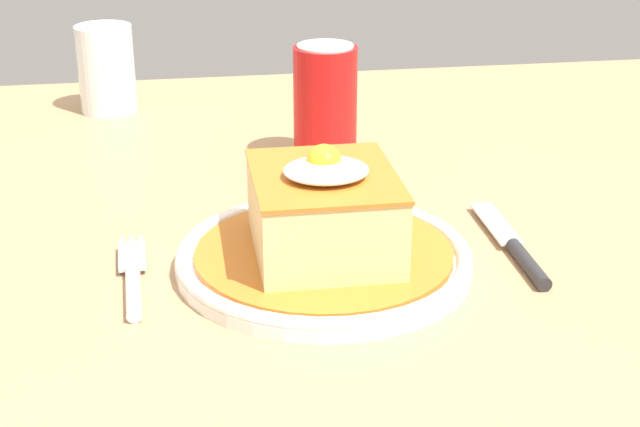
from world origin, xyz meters
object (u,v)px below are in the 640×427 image
object	(u,v)px
soda_can	(325,104)
drinking_glass	(107,75)
fork	(133,280)
main_plate	(324,258)
knife	(518,252)

from	to	relation	value
soda_can	drinking_glass	size ratio (longest dim) A/B	1.18
fork	drinking_glass	distance (m)	0.48
main_plate	fork	world-z (taller)	main_plate
fork	knife	xyz separation A→B (m)	(0.32, 0.00, 0.00)
main_plate	soda_can	distance (m)	0.26
fork	main_plate	bearing A→B (deg)	3.54
main_plate	soda_can	bearing A→B (deg)	80.46
knife	main_plate	bearing A→B (deg)	177.43
fork	knife	world-z (taller)	same
fork	soda_can	size ratio (longest dim) A/B	1.14
drinking_glass	main_plate	bearing A→B (deg)	-67.73
soda_can	fork	bearing A→B (deg)	-126.92
main_plate	drinking_glass	xyz separation A→B (m)	(-0.19, 0.47, 0.04)
main_plate	knife	distance (m)	0.16
knife	drinking_glass	distance (m)	0.59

